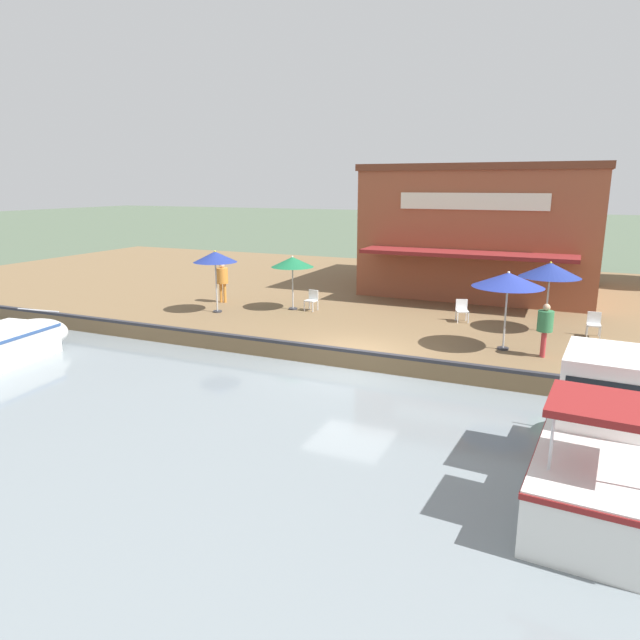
% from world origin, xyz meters
% --- Properties ---
extents(ground_plane, '(220.00, 220.00, 0.00)m').
position_xyz_m(ground_plane, '(0.00, 0.00, 0.00)').
color(ground_plane, '#4C5B47').
extents(quay_deck, '(22.00, 56.00, 0.60)m').
position_xyz_m(quay_deck, '(-11.00, 0.00, 0.30)').
color(quay_deck, brown).
rests_on(quay_deck, ground).
extents(quay_edge_fender, '(0.20, 50.40, 0.10)m').
position_xyz_m(quay_edge_fender, '(-0.10, 0.00, 0.65)').
color(quay_edge_fender, '#2D2D33').
rests_on(quay_edge_fender, quay_deck).
extents(waterfront_restaurant, '(11.29, 10.56, 6.02)m').
position_xyz_m(waterfront_restaurant, '(-13.81, 1.88, 3.61)').
color(waterfront_restaurant, brown).
rests_on(waterfront_restaurant, quay_deck).
extents(patio_umbrella_back_row, '(1.77, 1.77, 2.54)m').
position_xyz_m(patio_umbrella_back_row, '(-3.22, -7.17, 2.88)').
color(patio_umbrella_back_row, '#B7B7B7').
rests_on(patio_umbrella_back_row, quay_deck).
extents(patio_umbrella_mid_patio_left, '(2.11, 2.11, 2.50)m').
position_xyz_m(patio_umbrella_mid_patio_left, '(-5.44, 5.32, 2.81)').
color(patio_umbrella_mid_patio_left, '#B7B7B7').
rests_on(patio_umbrella_mid_patio_left, quay_deck).
extents(patio_umbrella_mid_patio_right, '(1.77, 1.77, 2.26)m').
position_xyz_m(patio_umbrella_mid_patio_right, '(-4.98, -4.57, 2.60)').
color(patio_umbrella_mid_patio_right, '#B7B7B7').
rests_on(patio_umbrella_mid_patio_right, quay_deck).
extents(patio_umbrella_near_quay_edge, '(2.21, 2.21, 2.51)m').
position_xyz_m(patio_umbrella_near_quay_edge, '(-2.39, 4.25, 2.84)').
color(patio_umbrella_near_quay_edge, '#B7B7B7').
rests_on(patio_umbrella_near_quay_edge, quay_deck).
extents(cafe_chair_beside_entrance, '(0.57, 0.57, 0.85)m').
position_xyz_m(cafe_chair_beside_entrance, '(-5.68, 2.32, 1.08)').
color(cafe_chair_beside_entrance, white).
rests_on(cafe_chair_beside_entrance, quay_deck).
extents(cafe_chair_under_first_umbrella, '(0.46, 0.46, 0.85)m').
position_xyz_m(cafe_chair_under_first_umbrella, '(-5.31, 6.88, 1.08)').
color(cafe_chair_under_first_umbrella, white).
rests_on(cafe_chair_under_first_umbrella, quay_deck).
extents(cafe_chair_facing_river, '(0.49, 0.49, 0.85)m').
position_xyz_m(cafe_chair_facing_river, '(-5.14, -3.77, 1.08)').
color(cafe_chair_facing_river, white).
rests_on(cafe_chair_facing_river, quay_deck).
extents(person_near_entrance, '(0.50, 0.50, 1.78)m').
position_xyz_m(person_near_entrance, '(-5.00, -8.08, 1.73)').
color(person_near_entrance, orange).
rests_on(person_near_entrance, quay_deck).
extents(person_at_quay_edge, '(0.47, 0.47, 1.65)m').
position_xyz_m(person_at_quay_edge, '(-2.08, 5.44, 1.63)').
color(person_at_quay_edge, '#B23338').
rests_on(person_at_quay_edge, quay_deck).
extents(motorboat_second_along, '(6.30, 2.34, 2.53)m').
position_xyz_m(motorboat_second_along, '(4.44, 6.86, 0.96)').
color(motorboat_second_along, white).
rests_on(motorboat_second_along, river_water).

